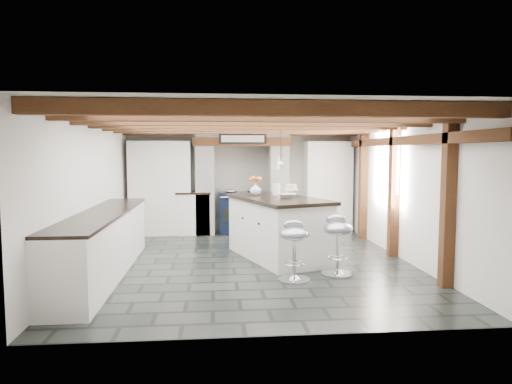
{
  "coord_description": "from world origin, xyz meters",
  "views": [
    {
      "loc": [
        -0.59,
        -7.22,
        1.77
      ],
      "look_at": [
        0.1,
        0.4,
        1.1
      ],
      "focal_mm": 32.0,
      "sensor_mm": 36.0,
      "label": 1
    }
  ],
  "objects": [
    {
      "name": "kitchen_island",
      "position": [
        0.45,
        0.25,
        0.52
      ],
      "size": [
        1.69,
        2.3,
        1.36
      ],
      "rotation": [
        0.0,
        0.0,
        0.33
      ],
      "color": "white",
      "rests_on": "ground"
    },
    {
      "name": "bar_stool_far",
      "position": [
        0.49,
        -1.13,
        0.52
      ],
      "size": [
        0.51,
        0.51,
        0.84
      ],
      "rotation": [
        0.0,
        0.0,
        -0.28
      ],
      "color": "silver",
      "rests_on": "ground"
    },
    {
      "name": "ground",
      "position": [
        0.0,
        0.0,
        0.0
      ],
      "size": [
        6.0,
        6.0,
        0.0
      ],
      "primitive_type": "plane",
      "color": "black",
      "rests_on": "ground"
    },
    {
      "name": "bar_stool_near",
      "position": [
        1.16,
        -0.89,
        0.54
      ],
      "size": [
        0.51,
        0.51,
        0.87
      ],
      "rotation": [
        0.0,
        0.0,
        -0.23
      ],
      "color": "silver",
      "rests_on": "ground"
    },
    {
      "name": "range_cooker",
      "position": [
        0.0,
        2.68,
        0.47
      ],
      "size": [
        1.0,
        0.63,
        0.99
      ],
      "color": "black",
      "rests_on": "ground"
    },
    {
      "name": "room_shell",
      "position": [
        -0.61,
        1.42,
        1.07
      ],
      "size": [
        6.0,
        6.03,
        6.0
      ],
      "color": "silver",
      "rests_on": "ground"
    }
  ]
}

